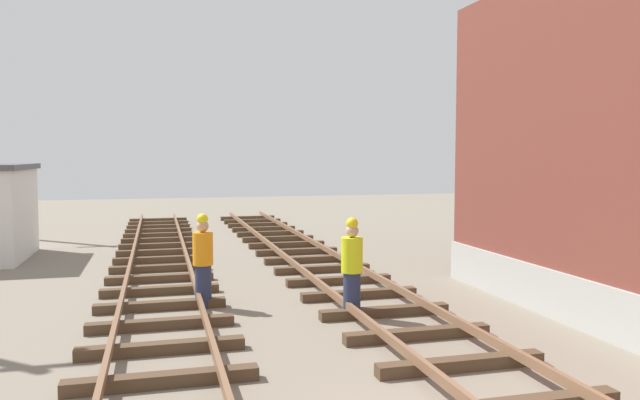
% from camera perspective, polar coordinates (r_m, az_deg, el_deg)
% --- Properties ---
extents(track_worker_foreground, '(0.40, 0.40, 1.87)m').
position_cam_1_polar(track_worker_foreground, '(12.40, -10.78, -5.56)').
color(track_worker_foreground, '#262D4C').
rests_on(track_worker_foreground, ground).
extents(track_worker_distant, '(0.40, 0.40, 1.87)m').
position_cam_1_polar(track_worker_distant, '(11.44, 2.97, -6.31)').
color(track_worker_distant, '#262D4C').
rests_on(track_worker_distant, ground).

